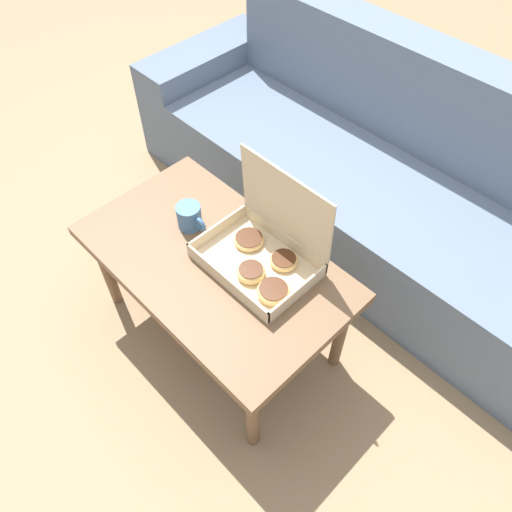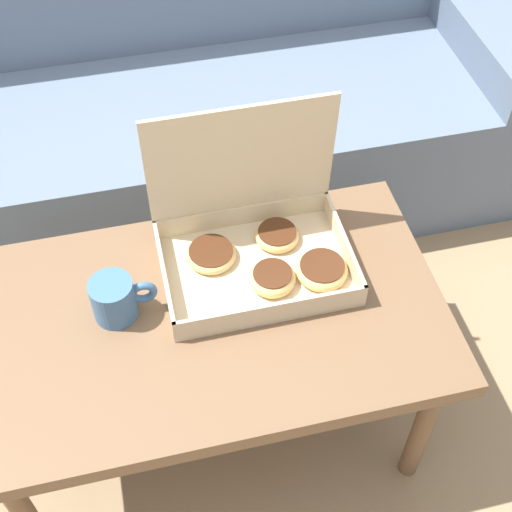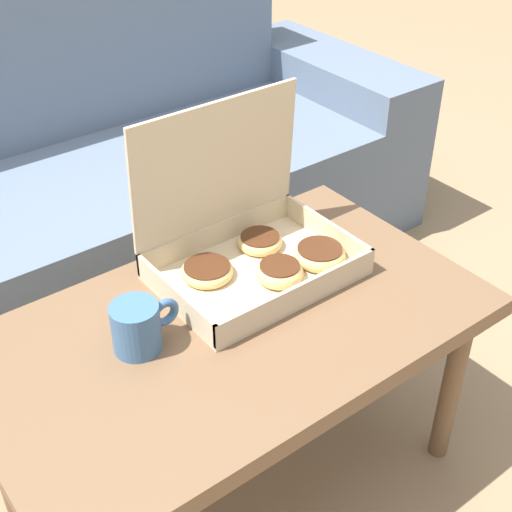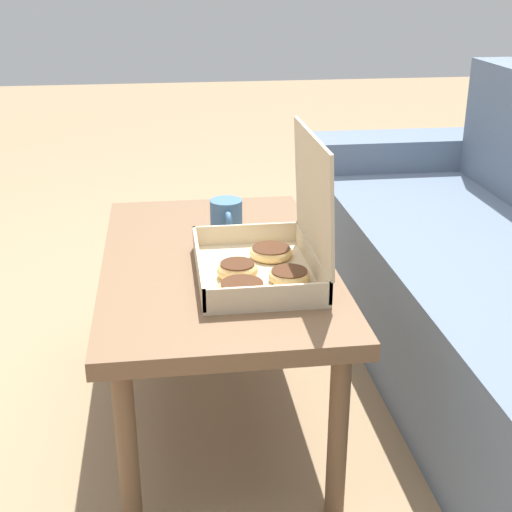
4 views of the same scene
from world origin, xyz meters
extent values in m
plane|color=#937756|center=(0.00, 0.00, 0.00)|extent=(12.00, 12.00, 0.00)
cube|color=slate|center=(0.00, 0.63, 0.20)|extent=(1.82, 0.56, 0.41)
cube|color=slate|center=(0.00, 1.01, 0.42)|extent=(1.82, 0.20, 0.84)
cube|color=slate|center=(-1.03, 0.73, 0.26)|extent=(0.24, 0.76, 0.53)
cube|color=brown|center=(0.00, -0.12, 0.45)|extent=(0.97, 0.57, 0.04)
cylinder|color=brown|center=(-0.43, -0.35, 0.21)|extent=(0.04, 0.04, 0.43)
cylinder|color=brown|center=(0.43, -0.35, 0.21)|extent=(0.04, 0.04, 0.43)
cylinder|color=brown|center=(-0.43, 0.10, 0.21)|extent=(0.04, 0.04, 0.43)
cylinder|color=brown|center=(0.43, 0.10, 0.21)|extent=(0.04, 0.04, 0.43)
cube|color=beige|center=(0.12, -0.04, 0.47)|extent=(0.39, 0.28, 0.01)
cube|color=beige|center=(0.12, -0.17, 0.50)|extent=(0.39, 0.01, 0.05)
cube|color=beige|center=(0.12, 0.10, 0.50)|extent=(0.39, 0.01, 0.05)
cube|color=beige|center=(-0.07, -0.04, 0.50)|extent=(0.01, 0.28, 0.05)
cube|color=beige|center=(0.32, -0.04, 0.50)|extent=(0.01, 0.28, 0.05)
cube|color=beige|center=(0.12, 0.10, 0.67)|extent=(0.39, 0.02, 0.28)
torus|color=#E5BC75|center=(0.04, 0.01, 0.49)|extent=(0.11, 0.11, 0.03)
cylinder|color=#472614|center=(0.04, 0.01, 0.50)|extent=(0.09, 0.09, 0.01)
torus|color=#E5BC75|center=(0.15, -0.08, 0.49)|extent=(0.10, 0.10, 0.04)
cylinder|color=#472614|center=(0.15, -0.08, 0.51)|extent=(0.08, 0.08, 0.02)
torus|color=#E5BC75|center=(0.19, 0.03, 0.49)|extent=(0.10, 0.10, 0.03)
cylinder|color=#472614|center=(0.19, 0.03, 0.50)|extent=(0.08, 0.08, 0.01)
torus|color=#E5BC75|center=(0.25, -0.08, 0.49)|extent=(0.11, 0.11, 0.03)
cylinder|color=#472614|center=(0.25, -0.08, 0.50)|extent=(0.09, 0.09, 0.02)
cylinder|color=#3D6693|center=(-0.18, -0.08, 0.52)|extent=(0.09, 0.09, 0.09)
torus|color=#3D6693|center=(-0.12, -0.08, 0.52)|extent=(0.06, 0.02, 0.06)
camera|label=1|loc=(0.87, -0.77, 1.82)|focal=35.00mm
camera|label=2|loc=(-0.10, -0.96, 1.65)|focal=50.00mm
camera|label=3|loc=(-0.59, -0.97, 1.35)|focal=50.00mm
camera|label=4|loc=(1.67, -0.24, 1.16)|focal=50.00mm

